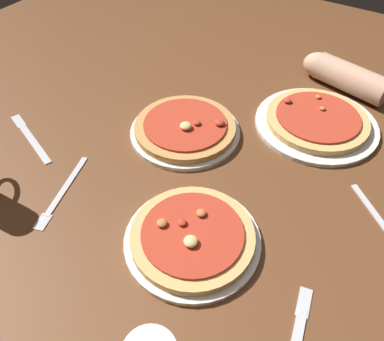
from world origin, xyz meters
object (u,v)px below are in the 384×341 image
knife_spare (30,137)px  pizza_plate_side (185,129)px  diner_arm (342,75)px  pizza_plate_near (192,237)px  pizza_plate_far (317,121)px  fork_spare (379,219)px  fork_left (62,192)px

knife_spare → pizza_plate_side: bearing=35.6°
pizza_plate_side → diner_arm: size_ratio=1.06×
pizza_plate_near → pizza_plate_far: 0.52m
pizza_plate_far → fork_spare: (0.23, -0.24, -0.01)m
fork_spare → pizza_plate_side: bearing=178.4°
pizza_plate_near → fork_spare: size_ratio=1.79×
pizza_plate_near → pizza_plate_side: size_ratio=0.96×
pizza_plate_far → fork_spare: 0.33m
pizza_plate_near → diner_arm: diner_arm is taller
pizza_plate_far → knife_spare: size_ratio=1.42×
pizza_plate_near → diner_arm: bearing=84.4°
fork_left → diner_arm: (0.40, 0.79, 0.04)m
pizza_plate_near → fork_spare: pizza_plate_near is taller
pizza_plate_side → pizza_plate_near: bearing=-54.0°
fork_spare → knife_spare: (-0.86, -0.23, 0.00)m
pizza_plate_side → fork_left: bearing=-110.0°
fork_spare → diner_arm: bearing=117.4°
pizza_plate_side → fork_left: size_ratio=1.32×
knife_spare → pizza_plate_far: bearing=36.8°
pizza_plate_far → fork_left: bearing=-126.1°
pizza_plate_near → knife_spare: (-0.55, 0.04, -0.01)m
pizza_plate_far → diner_arm: 0.23m
pizza_plate_near → pizza_plate_far: bearing=81.1°
pizza_plate_side → fork_left: (-0.12, -0.34, -0.01)m
pizza_plate_side → fork_spare: bearing=-1.6°
pizza_plate_near → pizza_plate_side: 0.35m
pizza_plate_far → fork_left: 0.69m
pizza_plate_far → diner_arm: bearing=92.1°
fork_left → knife_spare: bearing=156.8°
pizza_plate_near → pizza_plate_far: size_ratio=0.85×
knife_spare → fork_spare: bearing=14.9°
fork_left → pizza_plate_near: bearing=9.0°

